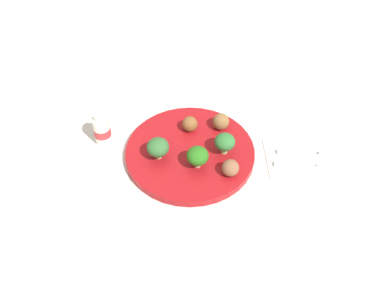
{
  "coord_description": "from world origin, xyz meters",
  "views": [
    {
      "loc": [
        -0.0,
        -0.7,
        0.76
      ],
      "look_at": [
        0.0,
        0.0,
        0.04
      ],
      "focal_mm": 44.25,
      "sensor_mm": 36.0,
      "label": 1
    }
  ],
  "objects_px": {
    "plate": "(192,153)",
    "fork": "(310,150)",
    "meatball_center": "(223,122)",
    "napkin": "(308,158)",
    "yogurt_bottle": "(104,130)",
    "meatball_front_left": "(233,168)",
    "broccoli_floret_far_rim": "(200,156)",
    "broccoli_floret_mid_right": "(160,147)",
    "broccoli_floret_mid_left": "(227,142)",
    "meatball_far_rim": "(191,124)",
    "knife": "(313,163)"
  },
  "relations": [
    {
      "from": "meatball_far_rim",
      "to": "napkin",
      "type": "distance_m",
      "value": 0.26
    },
    {
      "from": "plate",
      "to": "napkin",
      "type": "xyz_separation_m",
      "value": [
        0.25,
        -0.01,
        -0.01
      ]
    },
    {
      "from": "broccoli_floret_far_rim",
      "to": "meatball_front_left",
      "type": "height_order",
      "value": "broccoli_floret_far_rim"
    },
    {
      "from": "meatball_center",
      "to": "fork",
      "type": "distance_m",
      "value": 0.2
    },
    {
      "from": "meatball_center",
      "to": "yogurt_bottle",
      "type": "height_order",
      "value": "yogurt_bottle"
    },
    {
      "from": "broccoli_floret_mid_right",
      "to": "meatball_center",
      "type": "distance_m",
      "value": 0.16
    },
    {
      "from": "broccoli_floret_mid_right",
      "to": "meatball_front_left",
      "type": "xyz_separation_m",
      "value": [
        0.15,
        -0.05,
        -0.01
      ]
    },
    {
      "from": "meatball_center",
      "to": "napkin",
      "type": "relative_size",
      "value": 0.22
    },
    {
      "from": "napkin",
      "to": "meatball_front_left",
      "type": "bearing_deg",
      "value": -161.82
    },
    {
      "from": "napkin",
      "to": "yogurt_bottle",
      "type": "distance_m",
      "value": 0.45
    },
    {
      "from": "meatball_front_left",
      "to": "broccoli_floret_mid_left",
      "type": "bearing_deg",
      "value": 98.15
    },
    {
      "from": "broccoli_floret_mid_right",
      "to": "napkin",
      "type": "relative_size",
      "value": 0.29
    },
    {
      "from": "plate",
      "to": "napkin",
      "type": "bearing_deg",
      "value": -2.57
    },
    {
      "from": "fork",
      "to": "meatball_far_rim",
      "type": "bearing_deg",
      "value": 167.48
    },
    {
      "from": "napkin",
      "to": "plate",
      "type": "bearing_deg",
      "value": 177.43
    },
    {
      "from": "plate",
      "to": "fork",
      "type": "height_order",
      "value": "plate"
    },
    {
      "from": "meatball_far_rim",
      "to": "yogurt_bottle",
      "type": "distance_m",
      "value": 0.19
    },
    {
      "from": "fork",
      "to": "knife",
      "type": "xyz_separation_m",
      "value": [
        0.0,
        -0.04,
        -0.0
      ]
    },
    {
      "from": "meatball_front_left",
      "to": "fork",
      "type": "distance_m",
      "value": 0.19
    },
    {
      "from": "plate",
      "to": "napkin",
      "type": "height_order",
      "value": "plate"
    },
    {
      "from": "meatball_center",
      "to": "fork",
      "type": "relative_size",
      "value": 0.31
    },
    {
      "from": "broccoli_floret_mid_left",
      "to": "broccoli_floret_mid_right",
      "type": "distance_m",
      "value": 0.14
    },
    {
      "from": "meatball_far_rim",
      "to": "fork",
      "type": "height_order",
      "value": "meatball_far_rim"
    },
    {
      "from": "meatball_far_rim",
      "to": "yogurt_bottle",
      "type": "relative_size",
      "value": 0.44
    },
    {
      "from": "fork",
      "to": "knife",
      "type": "height_order",
      "value": "same"
    },
    {
      "from": "broccoli_floret_far_rim",
      "to": "fork",
      "type": "xyz_separation_m",
      "value": [
        0.24,
        0.05,
        -0.04
      ]
    },
    {
      "from": "meatball_front_left",
      "to": "broccoli_floret_far_rim",
      "type": "bearing_deg",
      "value": 161.15
    },
    {
      "from": "plate",
      "to": "yogurt_bottle",
      "type": "bearing_deg",
      "value": 166.77
    },
    {
      "from": "meatball_front_left",
      "to": "napkin",
      "type": "distance_m",
      "value": 0.18
    },
    {
      "from": "fork",
      "to": "broccoli_floret_far_rim",
      "type": "bearing_deg",
      "value": -168.13
    },
    {
      "from": "plate",
      "to": "napkin",
      "type": "relative_size",
      "value": 1.65
    },
    {
      "from": "fork",
      "to": "meatball_center",
      "type": "bearing_deg",
      "value": 161.38
    },
    {
      "from": "plate",
      "to": "meatball_center",
      "type": "height_order",
      "value": "meatball_center"
    },
    {
      "from": "broccoli_floret_mid_left",
      "to": "yogurt_bottle",
      "type": "bearing_deg",
      "value": 169.2
    },
    {
      "from": "broccoli_floret_far_rim",
      "to": "plate",
      "type": "bearing_deg",
      "value": 109.61
    },
    {
      "from": "meatball_front_left",
      "to": "meatball_far_rim",
      "type": "xyz_separation_m",
      "value": [
        -0.08,
        0.13,
        -0.0
      ]
    },
    {
      "from": "broccoli_floret_mid_right",
      "to": "meatball_far_rim",
      "type": "relative_size",
      "value": 1.4
    },
    {
      "from": "broccoli_floret_mid_right",
      "to": "knife",
      "type": "xyz_separation_m",
      "value": [
        0.33,
        -0.01,
        -0.04
      ]
    },
    {
      "from": "meatball_center",
      "to": "broccoli_floret_far_rim",
      "type": "bearing_deg",
      "value": -115.31
    },
    {
      "from": "meatball_far_rim",
      "to": "fork",
      "type": "relative_size",
      "value": 0.29
    },
    {
      "from": "plate",
      "to": "knife",
      "type": "relative_size",
      "value": 1.93
    },
    {
      "from": "plate",
      "to": "broccoli_floret_mid_left",
      "type": "relative_size",
      "value": 5.67
    },
    {
      "from": "broccoli_floret_mid_left",
      "to": "knife",
      "type": "height_order",
      "value": "broccoli_floret_mid_left"
    },
    {
      "from": "fork",
      "to": "meatball_front_left",
      "type": "bearing_deg",
      "value": -157.25
    },
    {
      "from": "meatball_far_rim",
      "to": "fork",
      "type": "bearing_deg",
      "value": -12.52
    },
    {
      "from": "plate",
      "to": "meatball_far_rim",
      "type": "distance_m",
      "value": 0.07
    },
    {
      "from": "broccoli_floret_mid_right",
      "to": "napkin",
      "type": "distance_m",
      "value": 0.32
    },
    {
      "from": "plate",
      "to": "broccoli_floret_mid_left",
      "type": "bearing_deg",
      "value": -4.25
    },
    {
      "from": "broccoli_floret_mid_right",
      "to": "meatball_far_rim",
      "type": "distance_m",
      "value": 0.11
    },
    {
      "from": "plate",
      "to": "fork",
      "type": "distance_m",
      "value": 0.26
    }
  ]
}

